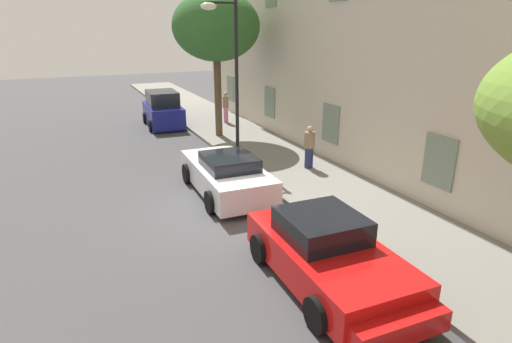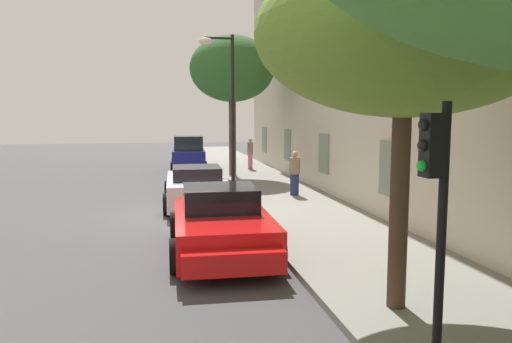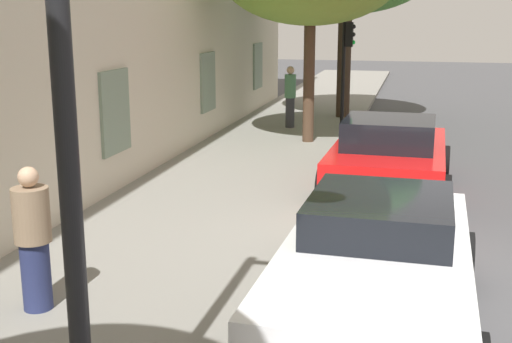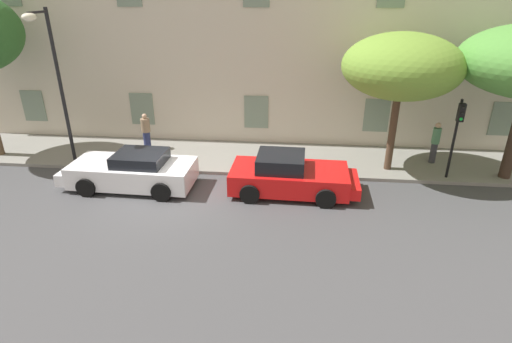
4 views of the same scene
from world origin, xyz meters
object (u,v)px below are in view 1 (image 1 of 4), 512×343
(street_lamp, at_px, (226,53))
(pedestrian_strolling, at_px, (226,107))
(sportscar_yellow_flank, at_px, (332,259))
(tree_far_end, at_px, (216,27))
(hatchback_parked, at_px, (163,111))
(pedestrian_bystander, at_px, (309,147))
(sportscar_red_lead, at_px, (224,173))

(street_lamp, bearing_deg, pedestrian_strolling, 160.21)
(sportscar_yellow_flank, xyz_separation_m, tree_far_end, (-12.88, 2.12, 4.58))
(hatchback_parked, bearing_deg, tree_far_end, 26.88)
(pedestrian_bystander, bearing_deg, sportscar_red_lead, -80.75)
(sportscar_red_lead, height_order, pedestrian_strolling, pedestrian_strolling)
(sportscar_red_lead, height_order, hatchback_parked, hatchback_parked)
(hatchback_parked, bearing_deg, street_lamp, 7.34)
(street_lamp, bearing_deg, pedestrian_bystander, 43.06)
(hatchback_parked, relative_size, pedestrian_bystander, 2.32)
(tree_far_end, height_order, street_lamp, tree_far_end)
(sportscar_yellow_flank, height_order, hatchback_parked, hatchback_parked)
(tree_far_end, xyz_separation_m, pedestrian_strolling, (-2.61, 1.35, -4.20))
(sportscar_yellow_flank, distance_m, hatchback_parked, 16.63)
(sportscar_yellow_flank, relative_size, tree_far_end, 0.69)
(sportscar_yellow_flank, height_order, pedestrian_bystander, pedestrian_bystander)
(street_lamp, xyz_separation_m, pedestrian_bystander, (2.47, 2.31, -3.34))
(sportscar_red_lead, distance_m, pedestrian_bystander, 3.69)
(tree_far_end, distance_m, pedestrian_strolling, 5.12)
(street_lamp, xyz_separation_m, pedestrian_strolling, (-6.34, 2.28, -3.28))
(hatchback_parked, height_order, pedestrian_strolling, hatchback_parked)
(pedestrian_strolling, height_order, pedestrian_bystander, pedestrian_strolling)
(street_lamp, bearing_deg, sportscar_red_lead, -23.21)
(street_lamp, height_order, pedestrian_strolling, street_lamp)
(sportscar_red_lead, bearing_deg, pedestrian_bystander, 99.25)
(hatchback_parked, distance_m, street_lamp, 8.28)
(sportscar_yellow_flank, distance_m, pedestrian_bystander, 7.54)
(sportscar_yellow_flank, bearing_deg, street_lamp, 172.62)
(sportscar_red_lead, bearing_deg, pedestrian_strolling, 159.08)
(hatchback_parked, xyz_separation_m, pedestrian_bystander, (9.95, 3.27, 0.09))
(hatchback_parked, distance_m, tree_far_end, 6.05)
(hatchback_parked, height_order, street_lamp, street_lamp)
(tree_far_end, height_order, pedestrian_bystander, tree_far_end)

